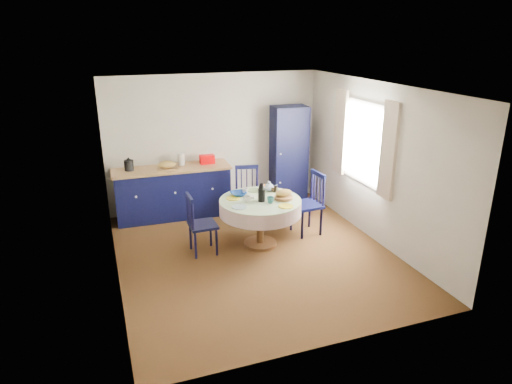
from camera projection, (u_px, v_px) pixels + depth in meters
floor at (255, 255)px, 6.91m from camera, size 4.50×4.50×0.00m
ceiling at (255, 87)px, 6.07m from camera, size 4.50×4.50×0.00m
wall_back at (215, 142)px, 8.49m from camera, size 4.00×0.02×2.50m
wall_left at (109, 192)px, 5.86m from camera, size 0.02×4.50×2.50m
wall_right at (376, 163)px, 7.13m from camera, size 0.02×4.50×2.50m
window at (364, 142)px, 7.29m from camera, size 0.10×1.74×1.45m
kitchen_counter at (173, 191)px, 8.21m from camera, size 2.08×0.70×1.16m
pantry_cabinet at (289, 155)px, 8.82m from camera, size 0.69×0.51×1.88m
dining_table at (261, 207)px, 7.03m from camera, size 1.26×1.26×1.04m
chair_left at (200, 224)px, 6.83m from camera, size 0.41×0.43×0.95m
chair_far at (248, 195)px, 7.94m from camera, size 0.54×0.52×1.00m
chair_right at (309, 203)px, 7.52m from camera, size 0.47×0.49×1.04m
mug_a at (247, 199)px, 6.89m from camera, size 0.11×0.11×0.09m
mug_b at (270, 200)px, 6.82m from camera, size 0.11×0.11×0.10m
mug_c at (274, 189)px, 7.30m from camera, size 0.11×0.11×0.09m
mug_d at (245, 191)px, 7.21m from camera, size 0.10×0.10×0.10m
cobalt_bowl at (238, 194)px, 7.14m from camera, size 0.25×0.25×0.06m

